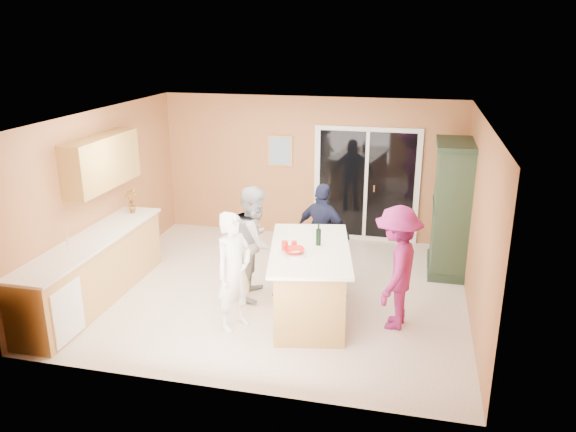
% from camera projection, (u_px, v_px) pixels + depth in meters
% --- Properties ---
extents(floor, '(5.50, 5.50, 0.00)m').
position_uv_depth(floor, '(277.00, 290.00, 8.41)').
color(floor, white).
rests_on(floor, ground).
extents(ceiling, '(5.50, 5.00, 0.10)m').
position_uv_depth(ceiling, '(276.00, 116.00, 7.59)').
color(ceiling, silver).
rests_on(ceiling, wall_back).
extents(wall_back, '(5.50, 0.10, 2.60)m').
position_uv_depth(wall_back, '(310.00, 168.00, 10.31)').
color(wall_back, tan).
rests_on(wall_back, ground).
extents(wall_front, '(5.50, 0.10, 2.60)m').
position_uv_depth(wall_front, '(216.00, 279.00, 5.69)').
color(wall_front, tan).
rests_on(wall_front, ground).
extents(wall_left, '(0.10, 5.00, 2.60)m').
position_uv_depth(wall_left, '(102.00, 195.00, 8.59)').
color(wall_left, tan).
rests_on(wall_left, ground).
extents(wall_right, '(0.10, 5.00, 2.60)m').
position_uv_depth(wall_right, '(478.00, 221.00, 7.41)').
color(wall_right, tan).
rests_on(wall_right, ground).
extents(left_cabinet_run, '(0.65, 3.05, 1.24)m').
position_uv_depth(left_cabinet_run, '(88.00, 275.00, 7.82)').
color(left_cabinet_run, tan).
rests_on(left_cabinet_run, floor).
extents(upper_cabinets, '(0.35, 1.60, 0.75)m').
position_uv_depth(upper_cabinets, '(102.00, 162.00, 8.19)').
color(upper_cabinets, tan).
rests_on(upper_cabinets, wall_left).
extents(sliding_door, '(1.90, 0.07, 2.10)m').
position_uv_depth(sliding_door, '(366.00, 185.00, 10.13)').
color(sliding_door, white).
rests_on(sliding_door, floor).
extents(framed_picture, '(0.46, 0.04, 0.56)m').
position_uv_depth(framed_picture, '(280.00, 151.00, 10.31)').
color(framed_picture, tan).
rests_on(framed_picture, wall_back).
extents(kitchen_island, '(1.37, 2.05, 0.99)m').
position_uv_depth(kitchen_island, '(310.00, 284.00, 7.51)').
color(kitchen_island, tan).
rests_on(kitchen_island, floor).
extents(green_hutch, '(0.60, 1.15, 2.11)m').
position_uv_depth(green_hutch, '(451.00, 210.00, 8.81)').
color(green_hutch, '#223626').
rests_on(green_hutch, floor).
extents(woman_white, '(0.60, 0.68, 1.57)m').
position_uv_depth(woman_white, '(234.00, 271.00, 7.13)').
color(woman_white, silver).
rests_on(woman_white, floor).
extents(woman_grey, '(0.68, 0.84, 1.64)m').
position_uv_depth(woman_grey, '(255.00, 242.00, 8.03)').
color(woman_grey, '#A5A4A7').
rests_on(woman_grey, floor).
extents(woman_navy, '(0.97, 0.64, 1.53)m').
position_uv_depth(woman_navy, '(322.00, 233.00, 8.55)').
color(woman_navy, '#1B1F3C').
rests_on(woman_navy, floor).
extents(woman_magenta, '(0.77, 1.14, 1.63)m').
position_uv_depth(woman_magenta, '(397.00, 268.00, 7.16)').
color(woman_magenta, '#972173').
rests_on(woman_magenta, floor).
extents(serving_bowl, '(0.34, 0.34, 0.07)m').
position_uv_depth(serving_bowl, '(294.00, 251.00, 7.14)').
color(serving_bowl, red).
rests_on(serving_bowl, kitchen_island).
extents(tulip_vase, '(0.24, 0.20, 0.39)m').
position_uv_depth(tulip_vase, '(131.00, 201.00, 8.88)').
color(tulip_vase, red).
rests_on(tulip_vase, left_cabinet_run).
extents(tumbler_near, '(0.09, 0.09, 0.10)m').
position_uv_depth(tumbler_near, '(294.00, 245.00, 7.30)').
color(tumbler_near, red).
rests_on(tumbler_near, kitchen_island).
extents(tumbler_far, '(0.10, 0.10, 0.12)m').
position_uv_depth(tumbler_far, '(285.00, 246.00, 7.25)').
color(tumbler_far, red).
rests_on(tumbler_far, kitchen_island).
extents(wine_bottle, '(0.07, 0.07, 0.30)m').
position_uv_depth(wine_bottle, '(318.00, 237.00, 7.40)').
color(wine_bottle, black).
rests_on(wine_bottle, kitchen_island).
extents(white_plate, '(0.23, 0.23, 0.02)m').
position_uv_depth(white_plate, '(297.00, 255.00, 7.08)').
color(white_plate, white).
rests_on(white_plate, kitchen_island).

